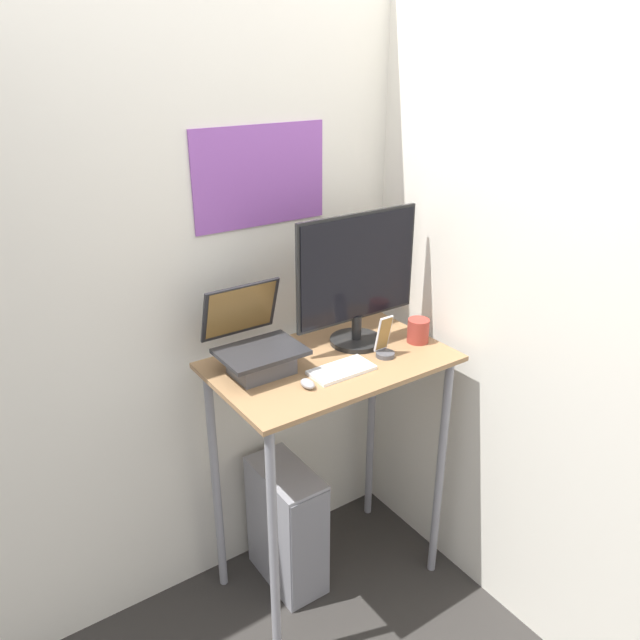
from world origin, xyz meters
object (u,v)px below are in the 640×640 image
object	(u,v)px
laptop	(257,351)
keyboard	(341,370)
mouse	(308,384)
cell_phone	(384,345)
computer_tower	(287,526)
monitor	(357,281)

from	to	relation	value
laptop	keyboard	size ratio (longest dim) A/B	1.28
mouse	cell_phone	size ratio (longest dim) A/B	0.40
laptop	computer_tower	xyz separation A→B (m)	(0.12, 0.02, -0.90)
keyboard	mouse	size ratio (longest dim) A/B	3.64
monitor	keyboard	xyz separation A→B (m)	(-0.20, -0.17, -0.26)
mouse	computer_tower	size ratio (longest dim) A/B	0.12
laptop	mouse	xyz separation A→B (m)	(0.08, -0.21, -0.07)
keyboard	mouse	world-z (taller)	mouse
laptop	cell_phone	distance (m)	0.50
monitor	mouse	world-z (taller)	monitor
cell_phone	keyboard	bearing A→B (deg)	-177.09
computer_tower	cell_phone	bearing A→B (deg)	-29.42
laptop	cell_phone	world-z (taller)	laptop
monitor	mouse	size ratio (longest dim) A/B	8.35
laptop	monitor	size ratio (longest dim) A/B	0.56
cell_phone	computer_tower	world-z (taller)	cell_phone
laptop	computer_tower	bearing A→B (deg)	9.44
laptop	monitor	xyz separation A→B (m)	(0.45, -0.02, 0.19)
computer_tower	monitor	bearing A→B (deg)	-6.63
laptop	keyboard	bearing A→B (deg)	-36.79
keyboard	laptop	bearing A→B (deg)	143.21
laptop	computer_tower	distance (m)	0.91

